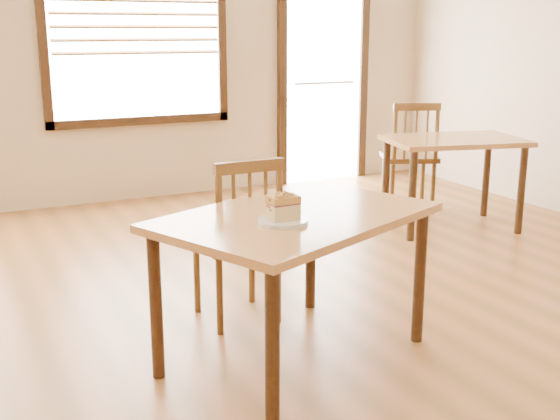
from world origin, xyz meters
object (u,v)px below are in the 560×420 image
(cafe_table_second, at_px, (454,152))
(cafe_chair_second, at_px, (410,156))
(cafe_chair_main, at_px, (239,238))
(cafe_table_main, at_px, (295,231))
(cake_slice, at_px, (283,206))
(plate, at_px, (283,221))

(cafe_table_second, bearing_deg, cafe_chair_second, 101.21)
(cafe_chair_main, height_order, cafe_chair_second, cafe_chair_second)
(cafe_table_second, relative_size, cafe_chair_second, 1.21)
(cafe_table_main, relative_size, cafe_chair_main, 1.60)
(cafe_table_second, bearing_deg, cake_slice, -130.61)
(cafe_chair_second, bearing_deg, cafe_table_main, 66.61)
(cafe_table_main, relative_size, cafe_table_second, 1.26)
(cafe_table_main, xyz_separation_m, cafe_table_second, (2.27, 1.55, -0.02))
(cafe_chair_second, bearing_deg, cafe_chair_main, 57.61)
(cafe_chair_main, bearing_deg, cafe_table_second, -157.26)
(plate, bearing_deg, cafe_table_main, 44.72)
(cafe_table_main, bearing_deg, cafe_table_second, 11.81)
(cafe_table_main, height_order, cafe_table_second, same)
(cafe_table_main, bearing_deg, cake_slice, -158.41)
(cafe_chair_main, bearing_deg, cafe_table_main, 95.42)
(cafe_table_main, xyz_separation_m, cafe_chair_main, (-0.06, 0.56, -0.18))
(cafe_chair_main, bearing_deg, plate, 83.30)
(cafe_chair_second, xyz_separation_m, cake_slice, (-2.44, -2.30, 0.32))
(cake_slice, bearing_deg, plate, -7.93)
(cafe_chair_second, height_order, plate, cafe_chair_second)
(cafe_table_second, height_order, plate, plate)
(cafe_table_main, xyz_separation_m, cafe_chair_second, (2.30, 2.17, -0.15))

